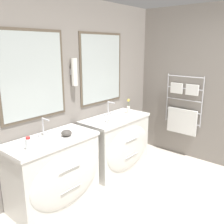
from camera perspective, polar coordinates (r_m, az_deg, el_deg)
name	(u,v)px	position (r m, az deg, el deg)	size (l,w,h in m)	color
wall_back	(69,92)	(3.59, -9.78, 4.46)	(5.31, 0.17, 2.60)	gray
wall_right	(205,87)	(4.44, 20.44, 5.42)	(0.13, 4.29, 2.60)	gray
vanity_left	(55,171)	(3.27, -12.91, -13.05)	(1.13, 0.63, 0.87)	silver
vanity_right	(117,143)	(4.03, 1.13, -7.10)	(1.13, 0.63, 0.87)	silver
faucet_left	(44,127)	(3.18, -15.30, -3.31)	(0.17, 0.14, 0.23)	silver
faucet_right	(109,109)	(3.96, -0.71, 0.80)	(0.17, 0.14, 0.23)	silver
toiletry_bottle	(28,144)	(2.84, -18.56, -6.89)	(0.07, 0.07, 0.15)	silver
amenity_bowl	(67,133)	(3.14, -10.35, -4.75)	(0.13, 0.13, 0.08)	#4C4742
flower_vase	(128,107)	(4.13, 3.75, 1.06)	(0.05, 0.05, 0.24)	silver
soap_dish	(109,121)	(3.66, -0.66, -2.02)	(0.11, 0.08, 0.04)	white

